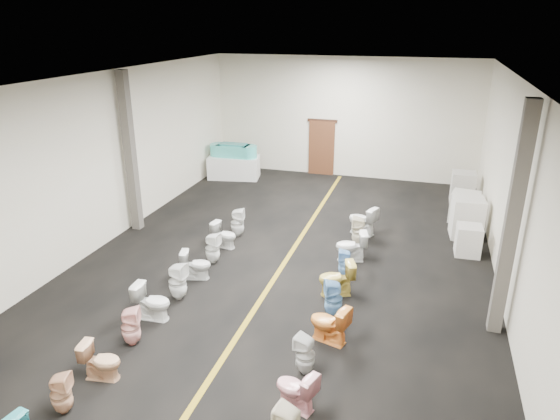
# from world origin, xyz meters

# --- Properties ---
(floor) EXTENTS (16.00, 16.00, 0.00)m
(floor) POSITION_xyz_m (0.00, 0.00, 0.00)
(floor) COLOR black
(floor) RESTS_ON ground
(ceiling) EXTENTS (16.00, 16.00, 0.00)m
(ceiling) POSITION_xyz_m (0.00, 0.00, 4.50)
(ceiling) COLOR black
(ceiling) RESTS_ON ground
(wall_back) EXTENTS (10.00, 0.00, 10.00)m
(wall_back) POSITION_xyz_m (0.00, 8.00, 2.25)
(wall_back) COLOR beige
(wall_back) RESTS_ON ground
(wall_left) EXTENTS (0.00, 16.00, 16.00)m
(wall_left) POSITION_xyz_m (-5.00, 0.00, 2.25)
(wall_left) COLOR beige
(wall_left) RESTS_ON ground
(wall_right) EXTENTS (0.00, 16.00, 16.00)m
(wall_right) POSITION_xyz_m (5.00, 0.00, 2.25)
(wall_right) COLOR beige
(wall_right) RESTS_ON ground
(aisle_stripe) EXTENTS (0.12, 15.60, 0.01)m
(aisle_stripe) POSITION_xyz_m (0.00, 0.00, 0.00)
(aisle_stripe) COLOR olive
(aisle_stripe) RESTS_ON floor
(back_door) EXTENTS (1.00, 0.10, 2.10)m
(back_door) POSITION_xyz_m (-0.80, 7.94, 1.05)
(back_door) COLOR #562D19
(back_door) RESTS_ON floor
(door_frame) EXTENTS (1.15, 0.08, 0.10)m
(door_frame) POSITION_xyz_m (-0.80, 7.95, 2.12)
(door_frame) COLOR #331C11
(door_frame) RESTS_ON back_door
(column_left) EXTENTS (0.25, 0.25, 4.50)m
(column_left) POSITION_xyz_m (-4.75, 1.00, 2.25)
(column_left) COLOR #59544C
(column_left) RESTS_ON floor
(column_right) EXTENTS (0.25, 0.25, 4.50)m
(column_right) POSITION_xyz_m (4.75, -1.50, 2.25)
(column_right) COLOR #59544C
(column_right) RESTS_ON floor
(display_table) EXTENTS (2.04, 1.28, 0.84)m
(display_table) POSITION_xyz_m (-3.90, 6.46, 0.42)
(display_table) COLOR white
(display_table) RESTS_ON floor
(bathtub) EXTENTS (1.86, 0.66, 0.55)m
(bathtub) POSITION_xyz_m (-3.90, 6.46, 1.07)
(bathtub) COLOR #44C6BC
(bathtub) RESTS_ON display_table
(appliance_crate_a) EXTENTS (0.64, 0.64, 0.79)m
(appliance_crate_a) POSITION_xyz_m (4.40, 1.91, 0.40)
(appliance_crate_a) COLOR silver
(appliance_crate_a) RESTS_ON floor
(appliance_crate_b) EXTENTS (0.89, 0.89, 1.13)m
(appliance_crate_b) POSITION_xyz_m (4.40, 3.12, 0.57)
(appliance_crate_b) COLOR silver
(appliance_crate_b) RESTS_ON floor
(appliance_crate_c) EXTENTS (0.92, 0.92, 0.89)m
(appliance_crate_c) POSITION_xyz_m (4.40, 4.35, 0.44)
(appliance_crate_c) COLOR silver
(appliance_crate_c) RESTS_ON floor
(appliance_crate_d) EXTENTS (0.74, 0.74, 1.05)m
(appliance_crate_d) POSITION_xyz_m (4.40, 6.00, 0.53)
(appliance_crate_d) COLOR beige
(appliance_crate_d) RESTS_ON floor
(toilet_left_1) EXTENTS (0.40, 0.40, 0.70)m
(toilet_left_1) POSITION_xyz_m (-1.85, -5.82, 0.35)
(toilet_left_1) COLOR #E1A982
(toilet_left_1) RESTS_ON floor
(toilet_left_2) EXTENTS (0.72, 0.47, 0.68)m
(toilet_left_2) POSITION_xyz_m (-1.75, -4.95, 0.34)
(toilet_left_2) COLOR #E0A97E
(toilet_left_2) RESTS_ON floor
(toilet_left_3) EXTENTS (0.45, 0.45, 0.77)m
(toilet_left_3) POSITION_xyz_m (-1.79, -3.98, 0.39)
(toilet_left_3) COLOR beige
(toilet_left_3) RESTS_ON floor
(toilet_left_4) EXTENTS (0.77, 0.47, 0.77)m
(toilet_left_4) POSITION_xyz_m (-1.86, -3.09, 0.38)
(toilet_left_4) COLOR white
(toilet_left_4) RESTS_ON floor
(toilet_left_5) EXTENTS (0.41, 0.40, 0.85)m
(toilet_left_5) POSITION_xyz_m (-1.73, -2.26, 0.42)
(toilet_left_5) COLOR white
(toilet_left_5) RESTS_ON floor
(toilet_left_6) EXTENTS (0.76, 0.55, 0.70)m
(toilet_left_6) POSITION_xyz_m (-1.76, -1.29, 0.35)
(toilet_left_6) COLOR silver
(toilet_left_6) RESTS_ON floor
(toilet_left_7) EXTENTS (0.39, 0.38, 0.79)m
(toilet_left_7) POSITION_xyz_m (-1.72, -0.44, 0.40)
(toilet_left_7) COLOR white
(toilet_left_7) RESTS_ON floor
(toilet_left_8) EXTENTS (0.73, 0.49, 0.69)m
(toilet_left_8) POSITION_xyz_m (-1.80, 0.51, 0.35)
(toilet_left_8) COLOR white
(toilet_left_8) RESTS_ON floor
(toilet_left_9) EXTENTS (0.42, 0.42, 0.82)m
(toilet_left_9) POSITION_xyz_m (-1.73, 1.29, 0.41)
(toilet_left_9) COLOR white
(toilet_left_9) RESTS_ON floor
(toilet_right_3) EXTENTS (0.78, 0.60, 0.70)m
(toilet_right_3) POSITION_xyz_m (1.57, -4.69, 0.35)
(toilet_right_3) COLOR #FAAAB2
(toilet_right_3) RESTS_ON floor
(toilet_right_4) EXTENTS (0.41, 0.41, 0.74)m
(toilet_right_4) POSITION_xyz_m (1.51, -3.84, 0.37)
(toilet_right_4) COLOR silver
(toilet_right_4) RESTS_ON floor
(toilet_right_5) EXTENTS (0.86, 0.63, 0.78)m
(toilet_right_5) POSITION_xyz_m (1.71, -2.83, 0.39)
(toilet_right_5) COLOR orange
(toilet_right_5) RESTS_ON floor
(toilet_right_6) EXTENTS (0.47, 0.47, 0.80)m
(toilet_right_6) POSITION_xyz_m (1.62, -1.95, 0.40)
(toilet_right_6) COLOR #6DA5D7
(toilet_right_6) RESTS_ON floor
(toilet_right_7) EXTENTS (0.88, 0.69, 0.79)m
(toilet_right_7) POSITION_xyz_m (1.53, -1.09, 0.40)
(toilet_right_7) COLOR gold
(toilet_right_7) RESTS_ON floor
(toilet_right_8) EXTENTS (0.36, 0.35, 0.69)m
(toilet_right_8) POSITION_xyz_m (1.56, -0.20, 0.34)
(toilet_right_8) COLOR #80BAF3
(toilet_right_8) RESTS_ON floor
(toilet_right_9) EXTENTS (0.85, 0.61, 0.78)m
(toilet_right_9) POSITION_xyz_m (1.56, 0.69, 0.39)
(toilet_right_9) COLOR white
(toilet_right_9) RESTS_ON floor
(toilet_right_10) EXTENTS (0.40, 0.40, 0.82)m
(toilet_right_10) POSITION_xyz_m (1.62, 1.65, 0.41)
(toilet_right_10) COLOR #F2E8CA
(toilet_right_10) RESTS_ON floor
(toilet_right_11) EXTENTS (0.93, 0.74, 0.83)m
(toilet_right_11) POSITION_xyz_m (1.59, 2.46, 0.42)
(toilet_right_11) COLOR white
(toilet_right_11) RESTS_ON floor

